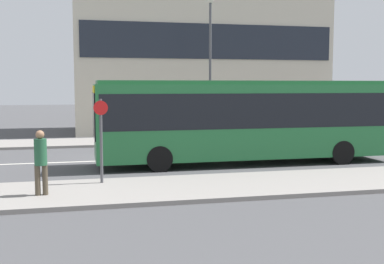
# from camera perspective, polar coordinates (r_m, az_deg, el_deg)

# --- Properties ---
(ground_plane) EXTENTS (120.00, 120.00, 0.00)m
(ground_plane) POSITION_cam_1_polar(r_m,az_deg,el_deg) (20.54, -7.83, -3.32)
(ground_plane) COLOR #444447
(sidewalk_near) EXTENTS (44.00, 3.50, 0.13)m
(sidewalk_near) POSITION_cam_1_polar(r_m,az_deg,el_deg) (14.42, -5.54, -6.85)
(sidewalk_near) COLOR gray
(sidewalk_near) RESTS_ON ground_plane
(sidewalk_far) EXTENTS (44.00, 3.50, 0.13)m
(sidewalk_far) POSITION_cam_1_polar(r_m,az_deg,el_deg) (26.70, -9.06, -1.14)
(sidewalk_far) COLOR gray
(sidewalk_far) RESTS_ON ground_plane
(lane_centerline) EXTENTS (41.80, 0.16, 0.01)m
(lane_centerline) POSITION_cam_1_polar(r_m,az_deg,el_deg) (20.54, -7.83, -3.31)
(lane_centerline) COLOR silver
(lane_centerline) RESTS_ON ground_plane
(city_bus) EXTENTS (11.95, 2.48, 3.33)m
(city_bus) POSITION_cam_1_polar(r_m,az_deg,el_deg) (19.43, 6.34, 1.88)
(city_bus) COLOR #236B38
(city_bus) RESTS_ON ground_plane
(parked_car_0) EXTENTS (4.16, 1.74, 1.39)m
(parked_car_0) POSITION_cam_1_polar(r_m,az_deg,el_deg) (28.52, 20.94, 0.17)
(parked_car_0) COLOR black
(parked_car_0) RESTS_ON ground_plane
(pedestrian_near_stop) EXTENTS (0.35, 0.34, 1.80)m
(pedestrian_near_stop) POSITION_cam_1_polar(r_m,az_deg,el_deg) (13.87, -17.50, -2.98)
(pedestrian_near_stop) COLOR #4C4233
(pedestrian_near_stop) RESTS_ON sidewalk_near
(bus_stop_sign) EXTENTS (0.44, 0.12, 2.61)m
(bus_stop_sign) POSITION_cam_1_polar(r_m,az_deg,el_deg) (15.09, -10.73, -0.24)
(bus_stop_sign) COLOR #4C4C51
(bus_stop_sign) RESTS_ON sidewalk_near
(street_lamp) EXTENTS (0.36, 0.36, 7.85)m
(street_lamp) POSITION_cam_1_polar(r_m,az_deg,el_deg) (26.87, 2.17, 9.16)
(street_lamp) COLOR #4C4C51
(street_lamp) RESTS_ON sidewalk_far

